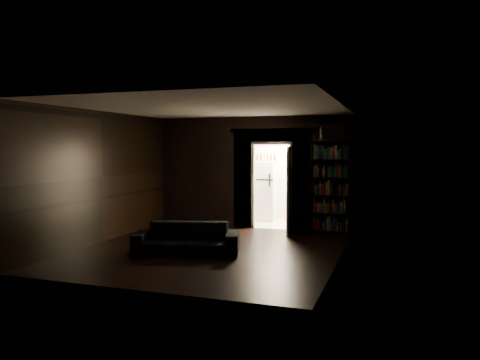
# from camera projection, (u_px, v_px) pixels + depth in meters

# --- Properties ---
(ground) EXTENTS (5.50, 5.50, 0.00)m
(ground) POSITION_uv_depth(u_px,v_px,m) (211.00, 250.00, 9.25)
(ground) COLOR black
(ground) RESTS_ON ground
(room_walls) EXTENTS (5.02, 5.61, 2.84)m
(room_walls) POSITION_uv_depth(u_px,v_px,m) (229.00, 163.00, 10.15)
(room_walls) COLOR black
(room_walls) RESTS_ON ground
(kitchen_alcove) EXTENTS (2.20, 1.80, 2.60)m
(kitchen_alcove) POSITION_uv_depth(u_px,v_px,m) (282.00, 178.00, 12.66)
(kitchen_alcove) COLOR beige
(kitchen_alcove) RESTS_ON ground
(sofa) EXTENTS (2.15, 1.37, 0.77)m
(sofa) POSITION_uv_depth(u_px,v_px,m) (187.00, 234.00, 8.94)
(sofa) COLOR black
(sofa) RESTS_ON ground
(bookshelf) EXTENTS (0.96, 0.61, 2.20)m
(bookshelf) POSITION_uv_depth(u_px,v_px,m) (331.00, 187.00, 10.98)
(bookshelf) COLOR black
(bookshelf) RESTS_ON ground
(refrigerator) EXTENTS (0.91, 0.87, 1.65)m
(refrigerator) POSITION_uv_depth(u_px,v_px,m) (263.00, 190.00, 13.10)
(refrigerator) COLOR silver
(refrigerator) RESTS_ON ground
(door) EXTENTS (0.18, 0.85, 2.05)m
(door) POSITION_uv_depth(u_px,v_px,m) (289.00, 190.00, 11.02)
(door) COLOR silver
(door) RESTS_ON ground
(figurine) EXTENTS (0.11, 0.11, 0.32)m
(figurine) POSITION_uv_depth(u_px,v_px,m) (321.00, 133.00, 10.93)
(figurine) COLOR white
(figurine) RESTS_ON bookshelf
(bottles) EXTENTS (0.64, 0.26, 0.26)m
(bottles) POSITION_uv_depth(u_px,v_px,m) (266.00, 156.00, 12.94)
(bottles) COLOR black
(bottles) RESTS_ON refrigerator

